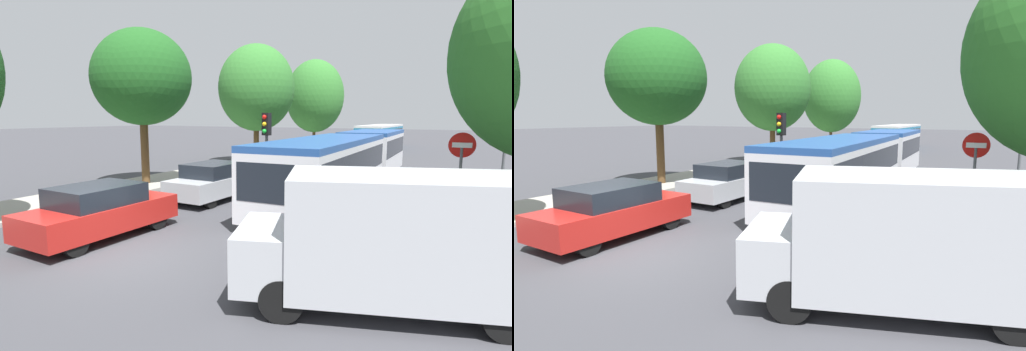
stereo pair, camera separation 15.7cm
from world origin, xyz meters
The scene contains 16 objects.
ground_plane centered at (0.00, 0.00, 0.00)m, with size 200.00×200.00×0.00m, color #3D3D42.
kerb_strip_left centered at (-6.80, 17.62, 0.07)m, with size 3.20×45.25×0.14m, color #9E998E.
articulated_bus centered at (2.00, 11.02, 1.42)m, with size 3.18×16.68×2.46m.
city_bus_rear centered at (-1.85, 35.25, 1.38)m, with size 2.50×11.11×2.39m.
queued_car_red centered at (-1.84, 0.73, 0.73)m, with size 1.85×4.20×1.45m.
queued_car_silver centered at (-2.00, 6.33, 0.74)m, with size 1.87×4.25×1.46m.
queued_car_black centered at (-1.71, 11.78, 0.77)m, with size 1.95×4.42×1.52m.
queued_car_green centered at (-1.92, 16.86, 0.68)m, with size 1.73×3.91×1.35m.
queued_car_white centered at (-1.85, 23.01, 0.74)m, with size 1.88×4.26×1.47m.
white_van centered at (5.87, 0.47, 1.24)m, with size 5.36×3.49×2.31m.
traffic_light centered at (-0.56, 7.93, 2.50)m, with size 0.36×0.38×3.40m.
no_entry_sign centered at (6.56, 6.10, 1.88)m, with size 0.70×0.08×2.82m.
direction_sign_post centered at (7.78, 10.41, 2.55)m, with size 0.11×1.40×3.60m.
tree_left_mid centered at (-6.65, 7.32, 5.00)m, with size 4.51×4.51×7.18m.
tree_left_far centered at (-6.49, 17.73, 5.00)m, with size 5.16×5.16×8.05m.
tree_left_distant centered at (-5.89, 27.10, 4.99)m, with size 5.04×5.04×8.13m.
Camera 2 is at (7.11, -6.30, 3.26)m, focal length 28.00 mm.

